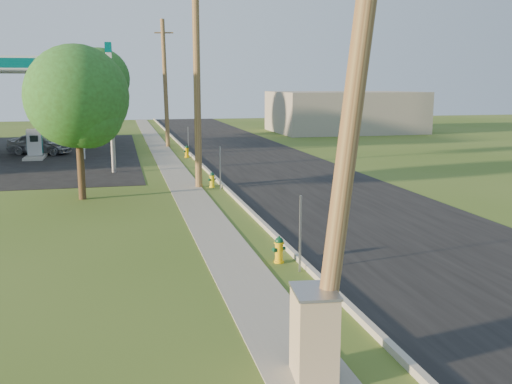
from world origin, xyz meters
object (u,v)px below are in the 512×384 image
hydrant_mid (212,180)px  utility_cabinet (314,335)px  utility_pole_near (356,81)px  fuel_pump_se (43,141)px  utility_pole_far (165,83)px  car_silver (40,144)px  tree_lot (100,81)px  price_pylon (109,71)px  hydrant_near (279,250)px  tree_verge (79,101)px  fuel_pump_ne (35,147)px  utility_pole_mid (197,80)px  hydrant_far (187,151)px

hydrant_mid → utility_cabinet: (-1.19, -17.84, 0.42)m
utility_pole_near → fuel_pump_se: 36.34m
utility_pole_far → car_silver: size_ratio=2.24×
utility_pole_near → tree_lot: 42.63m
fuel_pump_se → tree_lot: (3.98, 7.35, 4.28)m
utility_pole_far → fuel_pump_se: size_ratio=2.97×
price_pylon → hydrant_near: bearing=-75.7°
utility_pole_far → hydrant_mid: size_ratio=13.03×
hydrant_mid → car_silver: car_silver is taller
hydrant_near → hydrant_mid: size_ratio=1.02×
tree_verge → utility_pole_far: bearing=75.7°
fuel_pump_ne → car_silver: fuel_pump_ne is taller
utility_pole_near → price_pylon: utility_pole_near is taller
fuel_pump_se → price_pylon: size_ratio=0.47×
utility_pole_mid → utility_cabinet: 18.53m
tree_verge → hydrant_far: (5.77, 12.88, -3.69)m
hydrant_far → car_silver: car_silver is taller
utility_pole_far → utility_cabinet: utility_pole_far is taller
utility_pole_near → hydrant_mid: utility_pole_near is taller
tree_verge → hydrant_mid: size_ratio=8.71×
utility_pole_near → utility_cabinet: (-0.60, -0.04, -4.03)m
utility_pole_mid → tree_lot: 24.84m
fuel_pump_se → tree_verge: bearing=-78.4°
tree_lot → hydrant_far: 15.10m
fuel_pump_ne → tree_lot: tree_lot is taller
price_pylon → hydrant_mid: size_ratio=9.39×
fuel_pump_ne → hydrant_near: fuel_pump_ne is taller
fuel_pump_ne → tree_lot: 12.77m
utility_pole_mid → price_pylon: utility_pole_mid is taller
utility_pole_mid → fuel_pump_se: bearing=117.6°
utility_pole_mid → fuel_pump_se: utility_pole_mid is taller
utility_pole_mid → utility_cabinet: bearing=-91.9°
utility_pole_near → hydrant_near: bearing=84.9°
fuel_pump_ne → hydrant_near: size_ratio=4.30×
utility_pole_far → hydrant_far: size_ratio=11.66×
fuel_pump_ne → price_pylon: (5.00, -7.50, 4.71)m
utility_pole_mid → tree_verge: bearing=-160.7°
hydrant_mid → utility_cabinet: utility_cabinet is taller
utility_pole_far → tree_verge: 20.41m
utility_pole_near → hydrant_far: size_ratio=11.63×
fuel_pump_ne → price_pylon: size_ratio=0.47×
fuel_pump_ne → price_pylon: price_pylon is taller
utility_pole_near → utility_cabinet: size_ratio=6.16×
tree_lot → hydrant_mid: size_ratio=10.65×
price_pylon → hydrant_near: (4.44, -17.44, -5.07)m
utility_pole_mid → hydrant_near: size_ratio=13.17×
tree_verge → car_silver: size_ratio=1.49×
fuel_pump_se → car_silver: fuel_pump_se is taller
price_pylon → hydrant_mid: price_pylon is taller
hydrant_near → utility_pole_mid: bearing=92.6°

